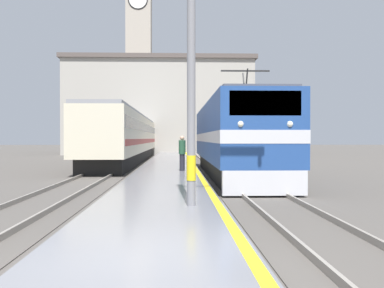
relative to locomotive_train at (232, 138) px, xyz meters
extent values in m
plane|color=#514C47|center=(-3.29, 13.46, -1.94)|extent=(200.00, 200.00, 0.00)
cube|color=slate|center=(-3.29, 8.46, -1.78)|extent=(3.21, 140.00, 0.33)
cube|color=yellow|center=(-1.84, 8.46, -1.61)|extent=(0.20, 140.00, 0.00)
cube|color=#514C47|center=(0.00, 8.46, -1.93)|extent=(2.84, 140.00, 0.02)
cube|color=gray|center=(-0.72, 8.46, -1.85)|extent=(0.07, 140.00, 0.14)
cube|color=gray|center=(0.72, 8.46, -1.85)|extent=(0.07, 140.00, 0.14)
cube|color=#514C47|center=(-6.84, 8.46, -1.93)|extent=(2.84, 140.00, 0.02)
cube|color=gray|center=(-7.56, 8.46, -1.85)|extent=(0.07, 140.00, 0.14)
cube|color=gray|center=(-6.12, 8.46, -1.85)|extent=(0.07, 140.00, 0.14)
cube|color=black|center=(0.00, 0.04, -1.49)|extent=(2.46, 15.73, 0.90)
cube|color=#23478C|center=(0.00, 0.04, 0.32)|extent=(2.90, 17.09, 2.72)
cube|color=silver|center=(0.00, 0.04, 0.05)|extent=(2.92, 17.11, 0.44)
cube|color=silver|center=(0.00, -8.36, -1.45)|extent=(2.75, 0.30, 0.81)
cube|color=black|center=(0.00, -8.45, 1.13)|extent=(2.32, 0.12, 0.80)
sphere|color=white|center=(-0.80, -8.49, 0.45)|extent=(0.20, 0.20, 0.20)
sphere|color=white|center=(0.80, -8.49, 0.45)|extent=(0.20, 0.20, 0.20)
cube|color=#4C4C51|center=(0.00, 0.04, 1.74)|extent=(2.61, 16.24, 0.12)
cylinder|color=#333333|center=(0.00, -4.58, 2.30)|extent=(0.06, 0.63, 1.03)
cylinder|color=#333333|center=(0.00, -3.88, 2.30)|extent=(0.06, 0.63, 1.03)
cube|color=#262626|center=(0.00, -4.23, 2.80)|extent=(2.03, 0.08, 0.06)
cube|color=black|center=(-6.84, 21.73, -1.49)|extent=(2.46, 43.60, 0.90)
cube|color=beige|center=(-6.84, 21.73, 0.32)|extent=(2.90, 45.42, 2.73)
cube|color=black|center=(-6.84, 21.73, 0.87)|extent=(2.92, 44.51, 0.64)
cube|color=maroon|center=(-6.84, 21.73, -0.22)|extent=(2.92, 44.51, 0.36)
cube|color=gray|center=(-6.84, 21.73, 1.79)|extent=(2.67, 45.42, 0.20)
cylinder|color=gray|center=(-2.49, -12.08, 2.28)|extent=(0.20, 0.20, 7.79)
cylinder|color=yellow|center=(-2.49, -12.08, -0.71)|extent=(0.22, 0.22, 0.60)
cylinder|color=#23232D|center=(-2.57, -0.55, -1.20)|extent=(0.26, 0.26, 0.83)
cylinder|color=#234C33|center=(-2.57, -0.55, -0.44)|extent=(0.34, 0.34, 0.69)
sphere|color=tan|center=(-2.57, -0.55, 0.02)|extent=(0.22, 0.22, 0.22)
cube|color=#ADA393|center=(-8.14, 40.63, 9.71)|extent=(3.45, 3.45, 23.31)
cylinder|color=black|center=(-8.14, 38.89, 18.95)|extent=(2.72, 0.06, 2.72)
cylinder|color=white|center=(-8.14, 38.86, 18.95)|extent=(2.42, 0.10, 2.42)
cube|color=#A8A399|center=(-4.96, 33.43, 3.64)|extent=(22.31, 9.44, 11.16)
cube|color=#564C47|center=(-4.96, 33.43, 9.47)|extent=(22.91, 10.04, 0.50)
camera|label=1|loc=(-2.84, -22.79, -0.01)|focal=42.00mm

